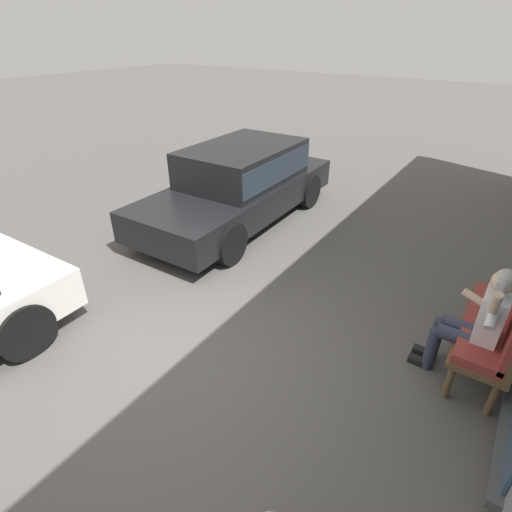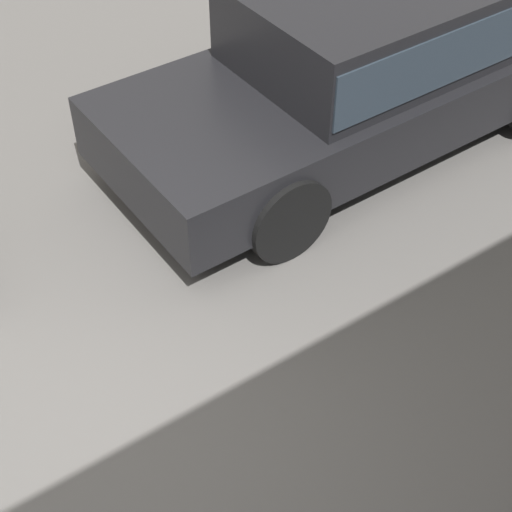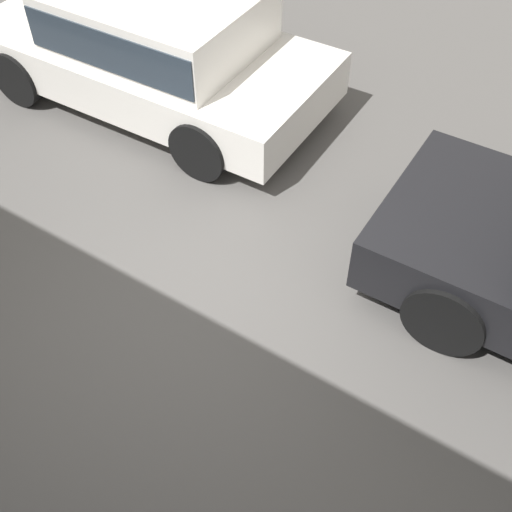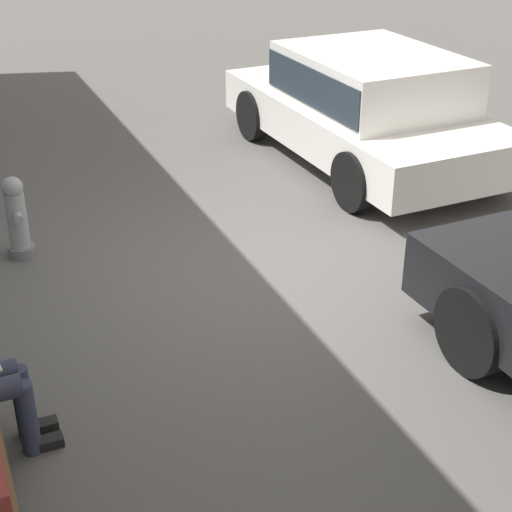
# 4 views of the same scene
# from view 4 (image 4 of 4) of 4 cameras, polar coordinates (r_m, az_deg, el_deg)

# --- Properties ---
(ground_plane) EXTENTS (60.00, 60.00, 0.00)m
(ground_plane) POSITION_cam_4_polar(r_m,az_deg,el_deg) (7.24, 0.52, -1.30)
(ground_plane) COLOR #565451
(parked_car_mid) EXTENTS (4.20, 2.07, 1.38)m
(parked_car_mid) POSITION_cam_4_polar(r_m,az_deg,el_deg) (9.76, 8.07, 11.01)
(parked_car_mid) COLOR white
(parked_car_mid) RESTS_ON ground_plane
(fire_hydrant) EXTENTS (0.38, 0.26, 0.81)m
(fire_hydrant) POSITION_cam_4_polar(r_m,az_deg,el_deg) (7.74, -16.99, 2.63)
(fire_hydrant) COLOR slate
(fire_hydrant) RESTS_ON ground_plane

